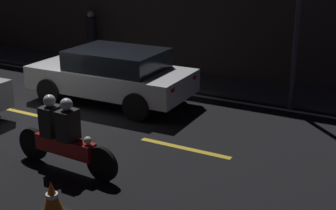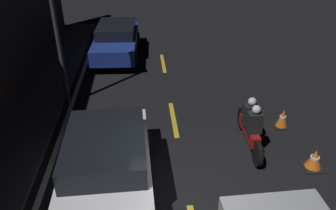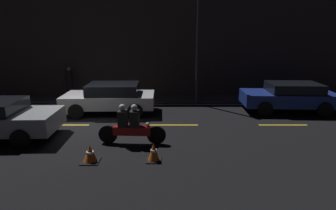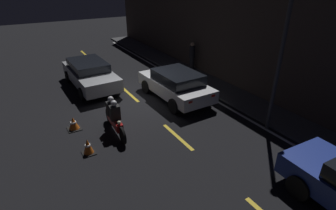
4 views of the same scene
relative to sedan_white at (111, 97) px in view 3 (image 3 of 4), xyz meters
The scene contains 14 objects.
ground_plane 1.98m from the sedan_white, 107.85° to the right, with size 56.00×56.00×0.00m, color black.
raised_curb 2.78m from the sedan_white, 102.01° to the left, with size 28.00×1.69×0.10m.
building_front 4.16m from the sedan_white, 98.77° to the left, with size 28.00×0.30×5.45m.
lane_dash_c 2.45m from the sedan_white, 131.92° to the right, with size 2.00×0.14×0.01m.
lane_dash_d 3.50m from the sedan_white, 30.56° to the right, with size 2.00×0.14×0.01m.
lane_dash_e 7.68m from the sedan_white, 13.13° to the right, with size 2.00×0.14×0.01m.
lane_solid_kerb 1.80m from the sedan_white, 110.05° to the left, with size 25.20×0.14×0.01m.
sedan_white is the anchor object (origin of this frame).
sedan_blue 8.50m from the sedan_white, ahead, with size 4.33×2.02×1.39m.
motorcycle 3.88m from the sedan_white, 68.54° to the right, with size 2.30×0.39×1.39m.
traffic_cone_near 4.98m from the sedan_white, 85.10° to the right, with size 0.51×0.51×0.51m.
traffic_cone_mid 5.40m from the sedan_white, 64.95° to the right, with size 0.44×0.44×0.56m.
pedestrian 4.25m from the sedan_white, 134.49° to the left, with size 0.34×0.34×1.72m.
street_lamp 5.14m from the sedan_white, 21.24° to the left, with size 0.28×0.28×5.76m.
Camera 3 is at (3.26, -10.19, 3.63)m, focal length 28.00 mm.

